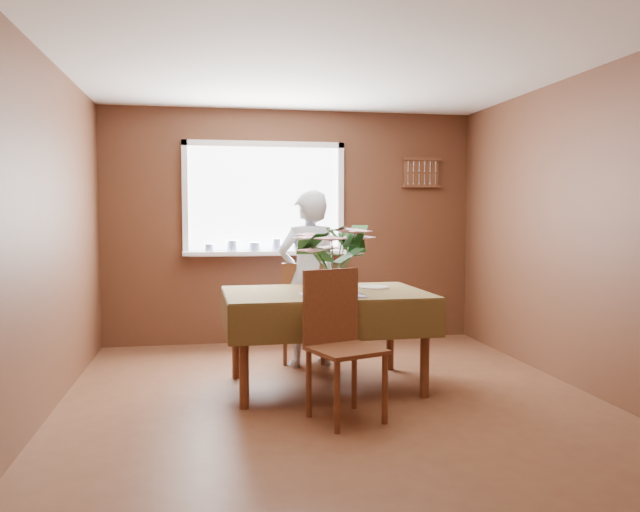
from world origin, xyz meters
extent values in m
plane|color=#552F1D|center=(0.00, 0.00, 0.00)|extent=(4.50, 4.50, 0.00)
plane|color=white|center=(0.00, 0.00, 2.50)|extent=(4.50, 4.50, 0.00)
plane|color=brown|center=(0.00, 2.25, 1.25)|extent=(4.00, 0.00, 4.00)
plane|color=brown|center=(0.00, -2.25, 1.25)|extent=(4.00, 0.00, 4.00)
plane|color=brown|center=(-2.00, 0.00, 1.25)|extent=(0.00, 4.50, 4.50)
plane|color=brown|center=(2.00, 0.00, 1.25)|extent=(0.00, 4.50, 4.50)
cube|color=white|center=(-0.30, 2.23, 1.55)|extent=(1.60, 0.01, 1.10)
cube|color=white|center=(-0.30, 2.22, 2.13)|extent=(1.72, 0.06, 0.06)
cube|color=white|center=(-0.30, 2.22, 0.97)|extent=(1.72, 0.06, 0.06)
cube|color=white|center=(-1.13, 2.22, 1.55)|extent=(0.06, 0.06, 1.22)
cube|color=white|center=(0.53, 2.22, 1.55)|extent=(0.06, 0.06, 1.22)
cube|color=white|center=(-0.30, 2.15, 0.98)|extent=(1.72, 0.20, 0.04)
cylinder|color=white|center=(-0.89, 2.13, 1.04)|extent=(0.09, 0.09, 0.08)
cylinder|color=white|center=(-0.65, 2.13, 1.06)|extent=(0.11, 0.11, 0.12)
cylinder|color=white|center=(-0.42, 2.13, 1.05)|extent=(0.12, 0.12, 0.09)
cylinder|color=white|center=(-0.18, 2.13, 1.06)|extent=(0.10, 0.10, 0.13)
cylinder|color=white|center=(0.05, 2.13, 1.05)|extent=(0.11, 0.11, 0.10)
cylinder|color=white|center=(0.29, 2.13, 1.04)|extent=(0.09, 0.09, 0.08)
cube|color=brown|center=(1.45, 2.23, 1.85)|extent=(0.40, 0.03, 0.30)
cube|color=brown|center=(1.45, 2.21, 2.00)|extent=(0.44, 0.04, 0.03)
cube|color=brown|center=(1.45, 2.21, 1.70)|extent=(0.44, 0.04, 0.03)
cylinder|color=brown|center=(-0.66, -0.03, 0.36)|extent=(0.07, 0.07, 0.72)
cylinder|color=brown|center=(0.71, -0.01, 0.36)|extent=(0.07, 0.07, 0.72)
cylinder|color=brown|center=(-0.68, 0.82, 0.36)|extent=(0.07, 0.07, 0.72)
cylinder|color=brown|center=(0.69, 0.85, 0.36)|extent=(0.07, 0.07, 0.72)
cube|color=brown|center=(0.02, 0.41, 0.74)|extent=(1.55, 1.05, 0.04)
cube|color=#443418|center=(0.02, 0.41, 0.77)|extent=(1.61, 1.11, 0.01)
cube|color=#443418|center=(0.03, -0.13, 0.62)|extent=(1.59, 0.04, 0.29)
cube|color=#443418|center=(0.00, 0.95, 0.62)|extent=(1.59, 0.04, 0.29)
cube|color=#443418|center=(-0.78, 0.39, 0.62)|extent=(0.03, 1.08, 0.29)
cube|color=#443418|center=(0.81, 0.42, 0.62)|extent=(0.03, 1.08, 0.29)
cube|color=#4A63D3|center=(0.02, 0.15, 0.78)|extent=(0.47, 0.35, 0.01)
cylinder|color=brown|center=(0.17, 1.47, 0.22)|extent=(0.04, 0.04, 0.43)
cylinder|color=brown|center=(-0.17, 1.51, 0.22)|extent=(0.04, 0.04, 0.43)
cylinder|color=brown|center=(0.13, 1.12, 0.22)|extent=(0.04, 0.04, 0.43)
cylinder|color=brown|center=(-0.22, 1.16, 0.22)|extent=(0.04, 0.04, 0.43)
cube|color=brown|center=(-0.02, 1.32, 0.45)|extent=(0.45, 0.45, 0.03)
cube|color=brown|center=(-0.05, 1.13, 0.70)|extent=(0.41, 0.08, 0.48)
cylinder|color=brown|center=(-0.11, -0.65, 0.23)|extent=(0.04, 0.04, 0.47)
cylinder|color=brown|center=(0.24, -0.52, 0.23)|extent=(0.04, 0.04, 0.47)
cylinder|color=brown|center=(-0.23, -0.30, 0.23)|extent=(0.04, 0.04, 0.47)
cylinder|color=brown|center=(0.12, -0.17, 0.23)|extent=(0.04, 0.04, 0.47)
cube|color=brown|center=(0.01, -0.41, 0.48)|extent=(0.56, 0.56, 0.03)
cube|color=brown|center=(-0.06, -0.22, 0.75)|extent=(0.42, 0.17, 0.52)
imported|color=white|center=(0.00, 1.14, 0.80)|extent=(0.66, 0.52, 1.60)
cylinder|color=white|center=(0.06, 0.22, 0.85)|extent=(0.11, 0.11, 0.15)
cylinder|color=#33662D|center=(0.06, 0.22, 0.96)|extent=(0.07, 0.07, 0.10)
cylinder|color=white|center=(0.45, 0.54, 0.78)|extent=(0.26, 0.26, 0.01)
cube|color=silver|center=(0.22, 0.21, 0.79)|extent=(0.08, 0.24, 0.00)
camera|label=1|loc=(-0.90, -4.45, 1.41)|focal=35.00mm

